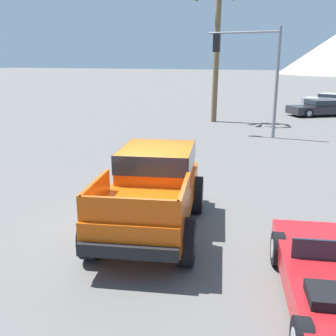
% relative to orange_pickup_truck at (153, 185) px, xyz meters
% --- Properties ---
extents(ground_plane, '(320.00, 320.00, 0.00)m').
position_rel_orange_pickup_truck_xyz_m(ground_plane, '(-0.16, 0.19, -1.06)').
color(ground_plane, '#5B5956').
extents(orange_pickup_truck, '(3.23, 5.16, 1.86)m').
position_rel_orange_pickup_truck_xyz_m(orange_pickup_truck, '(0.00, 0.00, 0.00)').
color(orange_pickup_truck, '#CC4C0C').
rests_on(orange_pickup_truck, ground_plane).
extents(parked_car_silver, '(4.83, 3.04, 1.15)m').
position_rel_orange_pickup_truck_xyz_m(parked_car_silver, '(3.04, 29.48, -0.48)').
color(parked_car_silver, '#B7BABF').
rests_on(parked_car_silver, ground_plane).
extents(parked_car_dark, '(4.73, 4.11, 1.17)m').
position_rel_orange_pickup_truck_xyz_m(parked_car_dark, '(2.53, 22.96, -0.46)').
color(parked_car_dark, '#232328').
rests_on(parked_car_dark, ground_plane).
extents(traffic_light_crosswalk, '(3.76, 0.38, 5.57)m').
position_rel_orange_pickup_truck_xyz_m(traffic_light_crosswalk, '(-0.63, 12.84, 2.84)').
color(traffic_light_crosswalk, slate).
rests_on(traffic_light_crosswalk, ground_plane).
extents(palm_tree_tall, '(2.66, 2.57, 8.98)m').
position_rel_orange_pickup_truck_xyz_m(palm_tree_tall, '(-3.83, 17.11, 5.54)').
color(palm_tree_tall, brown).
rests_on(palm_tree_tall, ground_plane).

